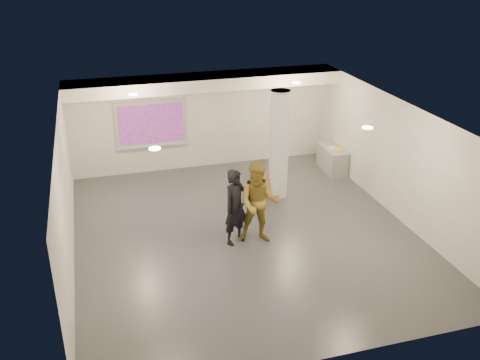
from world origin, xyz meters
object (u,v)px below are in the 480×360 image
object	(u,v)px
credenza	(332,159)
woman	(236,207)
column	(279,145)
man	(259,203)
projection_screen	(151,124)

from	to	relation	value
credenza	woman	xyz separation A→B (m)	(-4.03, -3.35, 0.55)
column	man	world-z (taller)	column
credenza	man	size ratio (longest dim) A/B	0.64
woman	man	xyz separation A→B (m)	(0.53, -0.09, 0.08)
projection_screen	credenza	size ratio (longest dim) A/B	1.65
column	woman	size ratio (longest dim) A/B	1.63
column	woman	distance (m)	2.86
credenza	column	bearing A→B (deg)	-149.12
projection_screen	woman	xyz separation A→B (m)	(1.29, -4.79, -0.61)
column	projection_screen	world-z (taller)	column
projection_screen	man	xyz separation A→B (m)	(1.82, -4.87, -0.53)
projection_screen	man	bearing A→B (deg)	-69.56
woman	column	bearing A→B (deg)	20.23
man	column	bearing A→B (deg)	75.73
column	credenza	size ratio (longest dim) A/B	2.36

